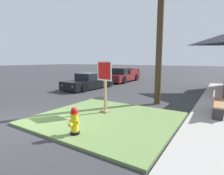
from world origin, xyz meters
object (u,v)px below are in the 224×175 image
(manhole_cover, at_px, (100,98))
(parked_sedan_black, at_px, (89,82))
(stop_sign, at_px, (105,87))
(utility_pole, at_px, (161,4))
(fire_hydrant, at_px, (74,122))
(street_bench, at_px, (217,102))
(pickup_truck_maroon, at_px, (122,76))

(manhole_cover, height_order, parked_sedan_black, parked_sedan_black)
(stop_sign, bearing_deg, utility_pole, 66.54)
(fire_hydrant, xyz_separation_m, street_bench, (3.44, 4.39, 0.13))
(parked_sedan_black, xyz_separation_m, utility_pole, (6.28, -2.07, 4.39))
(pickup_truck_maroon, xyz_separation_m, utility_pole, (6.37, -7.70, 4.31))
(fire_hydrant, bearing_deg, street_bench, 51.91)
(fire_hydrant, bearing_deg, utility_pole, 81.91)
(parked_sedan_black, bearing_deg, fire_hydrant, -53.05)
(stop_sign, relative_size, street_bench, 1.20)
(stop_sign, height_order, street_bench, stop_sign)
(fire_hydrant, bearing_deg, manhole_cover, 118.57)
(stop_sign, bearing_deg, parked_sedan_black, 134.98)
(utility_pole, bearing_deg, manhole_cover, -171.26)
(street_bench, bearing_deg, fire_hydrant, -128.09)
(fire_hydrant, relative_size, street_bench, 0.46)
(street_bench, bearing_deg, parked_sedan_black, 161.70)
(utility_pole, bearing_deg, fire_hydrant, -98.09)
(parked_sedan_black, relative_size, street_bench, 2.55)
(pickup_truck_maroon, height_order, utility_pole, utility_pole)
(stop_sign, distance_m, pickup_truck_maroon, 11.81)
(parked_sedan_black, xyz_separation_m, street_bench, (8.97, -2.97, 0.05))
(manhole_cover, xyz_separation_m, pickup_truck_maroon, (-3.02, 8.21, 0.61))
(fire_hydrant, relative_size, manhole_cover, 1.17)
(fire_hydrant, height_order, pickup_truck_maroon, pickup_truck_maroon)
(stop_sign, xyz_separation_m, manhole_cover, (-2.07, 2.42, -1.14))
(manhole_cover, bearing_deg, street_bench, -3.60)
(pickup_truck_maroon, bearing_deg, utility_pole, -50.38)
(fire_hydrant, bearing_deg, stop_sign, 102.60)
(street_bench, distance_m, utility_pole, 5.18)
(stop_sign, height_order, manhole_cover, stop_sign)
(pickup_truck_maroon, bearing_deg, street_bench, -43.48)
(utility_pole, bearing_deg, stop_sign, -113.46)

